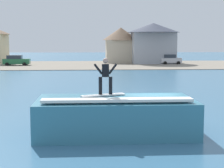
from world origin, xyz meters
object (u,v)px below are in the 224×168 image
object	(u,v)px
surfer	(105,74)
surfboard	(103,95)
house_gabled_white	(153,40)
wave_crest	(115,115)
house_small_cottage	(121,43)
car_near_shore	(16,60)
tree_short_bushy	(164,38)
car_far_shore	(170,59)

from	to	relation	value
surfer	surfboard	bearing A→B (deg)	-157.60
surfer	house_gabled_white	bearing A→B (deg)	77.87
wave_crest	surfer	world-z (taller)	surfer
wave_crest	house_small_cottage	bearing A→B (deg)	84.79
wave_crest	car_near_shore	size ratio (longest dim) A/B	1.56
house_small_cottage	tree_short_bushy	world-z (taller)	house_small_cottage
wave_crest	house_gabled_white	xyz separation A→B (m)	(11.16, 53.77, 3.69)
wave_crest	tree_short_bushy	size ratio (longest dim) A/B	1.10
surfboard	tree_short_bushy	distance (m)	60.70
wave_crest	house_small_cottage	xyz separation A→B (m)	(5.22, 57.26, 3.03)
car_near_shore	house_small_cottage	xyz separation A→B (m)	(19.24, 7.80, 2.95)
wave_crest	house_small_cottage	distance (m)	57.58
house_small_cottage	tree_short_bushy	xyz separation A→B (m)	(8.88, 1.24, 1.17)
surfer	car_near_shore	distance (m)	51.58
wave_crest	house_gabled_white	distance (m)	55.04
surfboard	wave_crest	bearing A→B (deg)	28.44
car_near_shore	tree_short_bushy	distance (m)	29.83
wave_crest	surfboard	world-z (taller)	surfboard
house_gabled_white	car_far_shore	bearing A→B (deg)	-36.50
surfboard	surfer	xyz separation A→B (m)	(0.11, 0.05, 0.94)
surfer	house_small_cottage	xyz separation A→B (m)	(5.68, 57.53, 1.09)
car_far_shore	tree_short_bushy	distance (m)	8.01
car_far_shore	house_gabled_white	world-z (taller)	house_gabled_white
surfer	car_near_shore	bearing A→B (deg)	105.25
surfer	tree_short_bushy	distance (m)	60.59
car_near_shore	house_small_cottage	distance (m)	20.97
house_gabled_white	tree_short_bushy	xyz separation A→B (m)	(2.95, 4.73, 0.51)
surfer	house_gabled_white	xyz separation A→B (m)	(11.62, 54.04, 1.75)
house_gabled_white	tree_short_bushy	bearing A→B (deg)	58.06
house_gabled_white	house_small_cottage	world-z (taller)	house_gabled_white
house_gabled_white	car_near_shore	bearing A→B (deg)	-170.29
surfer	car_far_shore	distance (m)	53.92
surfboard	car_near_shore	world-z (taller)	surfboard
house_small_cottage	house_gabled_white	bearing A→B (deg)	-30.47
surfer	house_gabled_white	distance (m)	55.30
house_small_cottage	surfboard	bearing A→B (deg)	-95.75
car_far_shore	wave_crest	bearing A→B (deg)	-105.22
surfboard	surfer	world-z (taller)	surfer
car_near_shore	house_gabled_white	bearing A→B (deg)	9.71
surfer	tree_short_bushy	bearing A→B (deg)	76.08
surfboard	car_far_shore	xyz separation A→B (m)	(14.62, 51.95, -0.92)
car_far_shore	house_small_cottage	distance (m)	10.87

